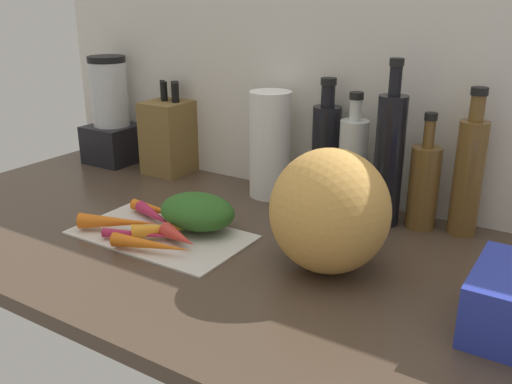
{
  "coord_description": "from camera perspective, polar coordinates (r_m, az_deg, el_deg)",
  "views": [
    {
      "loc": [
        63.1,
        -89.34,
        50.74
      ],
      "look_at": [
        7.73,
        -2.04,
        13.45
      ],
      "focal_mm": 39.21,
      "sensor_mm": 36.0,
      "label": 1
    }
  ],
  "objects": [
    {
      "name": "bottle_3",
      "position": [
        1.3,
        16.73,
        0.71
      ],
      "size": [
        6.73,
        6.73,
        26.3
      ],
      "color": "brown",
      "rests_on": "ground_plane"
    },
    {
      "name": "carrot_2",
      "position": [
        1.33,
        -9.78,
        -1.9
      ],
      "size": [
        16.51,
        2.85,
        2.67
      ],
      "primitive_type": "cone",
      "rotation": [
        0.0,
        1.57,
        0.01
      ],
      "color": "orange",
      "rests_on": "cutting_board"
    },
    {
      "name": "carrot_0",
      "position": [
        1.22,
        -11.49,
        -4.3
      ],
      "size": [
        16.82,
        9.19,
        2.06
      ],
      "primitive_type": "cone",
      "rotation": [
        0.0,
        1.57,
        0.43
      ],
      "color": "#B2264C",
      "rests_on": "cutting_board"
    },
    {
      "name": "cutting_board",
      "position": [
        1.25,
        -9.66,
        -4.23
      ],
      "size": [
        38.69,
        22.13,
        0.8
      ],
      "primitive_type": "cube",
      "color": "beige",
      "rests_on": "ground_plane"
    },
    {
      "name": "knife_block",
      "position": [
        1.66,
        -8.78,
        5.68
      ],
      "size": [
        11.96,
        14.05,
        26.54
      ],
      "color": "brown",
      "rests_on": "ground_plane"
    },
    {
      "name": "bottle_1",
      "position": [
        1.34,
        9.81,
        2.75
      ],
      "size": [
        6.78,
        6.78,
        29.25
      ],
      "color": "silver",
      "rests_on": "ground_plane"
    },
    {
      "name": "ground_plane",
      "position": [
        1.21,
        -2.59,
        -5.72
      ],
      "size": [
        170.0,
        80.0,
        3.0
      ],
      "primitive_type": "cube",
      "color": "#47382B"
    },
    {
      "name": "carrot_3",
      "position": [
        1.3,
        -10.18,
        -2.42
      ],
      "size": [
        15.52,
        8.0,
        2.84
      ],
      "primitive_type": "cone",
      "rotation": [
        0.0,
        1.57,
        -0.35
      ],
      "color": "#B2264C",
      "rests_on": "cutting_board"
    },
    {
      "name": "winter_squash",
      "position": [
        1.05,
        7.42,
        -2.01
      ],
      "size": [
        22.87,
        22.39,
        23.87
      ],
      "primitive_type": "ellipsoid",
      "color": "gold",
      "rests_on": "ground_plane"
    },
    {
      "name": "blender_appliance",
      "position": [
        1.79,
        -14.53,
        7.35
      ],
      "size": [
        14.71,
        14.71,
        32.58
      ],
      "color": "black",
      "rests_on": "ground_plane"
    },
    {
      "name": "bottle_0",
      "position": [
        1.39,
        7.11,
        4.06
      ],
      "size": [
        6.97,
        6.97,
        31.45
      ],
      "color": "black",
      "rests_on": "ground_plane"
    },
    {
      "name": "bottle_4",
      "position": [
        1.28,
        20.85,
        1.72
      ],
      "size": [
        6.24,
        6.24,
        32.29
      ],
      "color": "brown",
      "rests_on": "ground_plane"
    },
    {
      "name": "carrot_6",
      "position": [
        1.18,
        -7.83,
        -4.57
      ],
      "size": [
        10.92,
        6.1,
        3.41
      ],
      "primitive_type": "cone",
      "rotation": [
        0.0,
        1.57,
        -0.27
      ],
      "color": "red",
      "rests_on": "cutting_board"
    },
    {
      "name": "wall_back",
      "position": [
        1.44,
        6.17,
        11.45
      ],
      "size": [
        170.0,
        3.0,
        60.0
      ],
      "primitive_type": "cube",
      "color": "silver",
      "rests_on": "ground_plane"
    },
    {
      "name": "carrot_5",
      "position": [
        1.27,
        -13.89,
        -2.99
      ],
      "size": [
        17.26,
        11.26,
        3.55
      ],
      "primitive_type": "cone",
      "rotation": [
        0.0,
        1.57,
        0.48
      ],
      "color": "orange",
      "rests_on": "cutting_board"
    },
    {
      "name": "paper_towel_roll",
      "position": [
        1.43,
        1.46,
        4.84
      ],
      "size": [
        10.65,
        10.65,
        27.32
      ],
      "primitive_type": "cylinder",
      "color": "white",
      "rests_on": "ground_plane"
    },
    {
      "name": "carrot_1",
      "position": [
        1.22,
        -8.66,
        -3.68
      ],
      "size": [
        13.84,
        14.58,
        3.36
      ],
      "primitive_type": "cone",
      "rotation": [
        0.0,
        1.57,
        0.82
      ],
      "color": "orange",
      "rests_on": "cutting_board"
    },
    {
      "name": "carrot_4",
      "position": [
        1.16,
        -10.6,
        -5.31
      ],
      "size": [
        17.73,
        7.33,
        3.02
      ],
      "primitive_type": "cone",
      "rotation": [
        0.0,
        1.57,
        0.25
      ],
      "color": "orange",
      "rests_on": "cutting_board"
    },
    {
      "name": "carrot_greens_pile",
      "position": [
        1.25,
        -6.01,
        -1.98
      ],
      "size": [
        17.9,
        13.77,
        7.57
      ],
      "primitive_type": "ellipsoid",
      "color": "#2D6023",
      "rests_on": "cutting_board"
    },
    {
      "name": "bottle_2",
      "position": [
        1.28,
        13.4,
        3.4
      ],
      "size": [
        6.51,
        6.51,
        37.47
      ],
      "color": "black",
      "rests_on": "ground_plane"
    }
  ]
}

